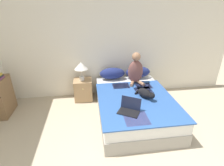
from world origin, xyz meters
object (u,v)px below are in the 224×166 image
object	(u,v)px
nightstand	(83,90)
table_lamp	(81,67)
cat_tabby	(146,93)
pillow_far	(138,72)
bookshelf	(2,97)
person_sitting	(136,70)
pillow_near	(112,73)
bed	(133,105)
laptop_open	(129,109)

from	to	relation	value
nightstand	table_lamp	distance (m)	0.59
nightstand	cat_tabby	bearing A→B (deg)	-38.86
pillow_far	cat_tabby	distance (m)	1.04
nightstand	table_lamp	size ratio (longest dim) A/B	1.17
bookshelf	person_sitting	bearing A→B (deg)	2.69
table_lamp	cat_tabby	bearing A→B (deg)	-38.28
pillow_far	table_lamp	world-z (taller)	table_lamp
cat_tabby	bookshelf	distance (m)	2.95
cat_tabby	bookshelf	size ratio (longest dim) A/B	0.64
pillow_near	table_lamp	size ratio (longest dim) A/B	1.39
pillow_far	person_sitting	world-z (taller)	person_sitting
pillow_near	cat_tabby	world-z (taller)	pillow_near
table_lamp	pillow_near	bearing A→B (deg)	3.64
pillow_far	bookshelf	distance (m)	3.05
pillow_near	bookshelf	size ratio (longest dim) A/B	0.76
cat_tabby	nightstand	world-z (taller)	cat_tabby
pillow_near	pillow_far	bearing A→B (deg)	0.00
bed	pillow_far	distance (m)	1.02
table_lamp	bookshelf	bearing A→B (deg)	-166.99
nightstand	pillow_near	bearing A→B (deg)	2.83
pillow_near	pillow_far	distance (m)	0.64
cat_tabby	nightstand	bearing A→B (deg)	-154.74
pillow_far	cat_tabby	size ratio (longest dim) A/B	1.19
bed	person_sitting	distance (m)	0.83
person_sitting	bookshelf	world-z (taller)	person_sitting
bed	nightstand	bearing A→B (deg)	140.80
pillow_far	bookshelf	size ratio (longest dim) A/B	0.76
bed	laptop_open	xyz separation A→B (m)	(-0.23, -0.57, 0.30)
table_lamp	bed	bearing A→B (deg)	-38.51
laptop_open	bed	bearing A→B (deg)	98.63
person_sitting	nightstand	world-z (taller)	person_sitting
pillow_near	nightstand	bearing A→B (deg)	-177.17
laptop_open	pillow_far	bearing A→B (deg)	99.99
cat_tabby	table_lamp	world-z (taller)	table_lamp
nightstand	table_lamp	bearing A→B (deg)	-137.82
bed	table_lamp	bearing A→B (deg)	141.49
person_sitting	nightstand	distance (m)	1.36
person_sitting	pillow_near	bearing A→B (deg)	149.46
person_sitting	bed	bearing A→B (deg)	-106.40
bed	bookshelf	xyz separation A→B (m)	(-2.70, 0.46, 0.16)
pillow_near	bookshelf	world-z (taller)	bookshelf
pillow_far	laptop_open	size ratio (longest dim) A/B	1.41
pillow_far	cat_tabby	world-z (taller)	pillow_far
laptop_open	nightstand	bearing A→B (deg)	150.34
nightstand	bookshelf	distance (m)	1.71
bookshelf	table_lamp	bearing A→B (deg)	13.01
pillow_near	table_lamp	world-z (taller)	table_lamp
cat_tabby	table_lamp	xyz separation A→B (m)	(-1.24, 0.98, 0.26)
pillow_far	bookshelf	xyz separation A→B (m)	(-3.02, -0.43, -0.23)
person_sitting	cat_tabby	world-z (taller)	person_sitting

